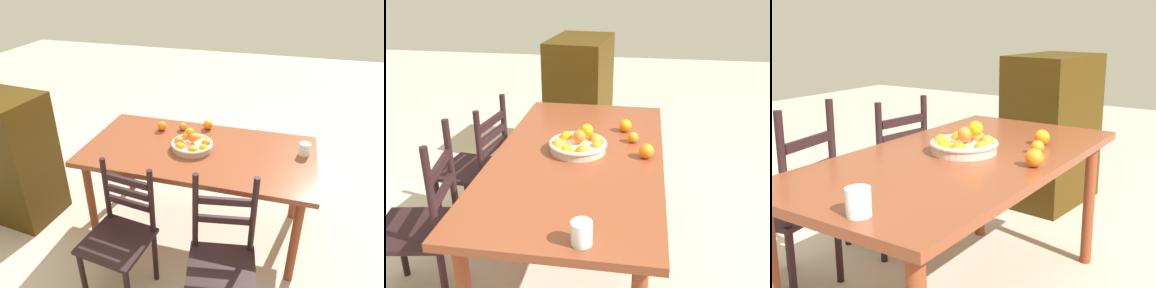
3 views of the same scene
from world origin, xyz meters
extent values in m
plane|color=#BDA895|center=(0.00, 0.00, 0.00)|extent=(12.00, 12.00, 0.00)
cube|color=brown|center=(0.00, 0.00, 0.73)|extent=(1.69, 0.88, 0.04)
cylinder|color=brown|center=(0.75, -0.35, 0.35)|extent=(0.06, 0.06, 0.71)
cylinder|color=brown|center=(0.75, 0.35, 0.35)|extent=(0.06, 0.06, 0.71)
cube|color=black|center=(-0.35, 0.78, 0.43)|extent=(0.45, 0.45, 0.03)
cylinder|color=black|center=(-0.21, 0.98, 0.21)|extent=(0.04, 0.04, 0.41)
cylinder|color=black|center=(-0.15, 0.65, 0.21)|extent=(0.04, 0.04, 0.41)
cylinder|color=black|center=(-0.48, 0.59, 0.21)|extent=(0.04, 0.04, 0.41)
cylinder|color=black|center=(-0.15, 0.65, 0.70)|extent=(0.04, 0.04, 0.52)
cylinder|color=black|center=(-0.48, 0.59, 0.70)|extent=(0.04, 0.04, 0.52)
cube|color=black|center=(-0.32, 0.62, 0.65)|extent=(0.30, 0.07, 0.04)
cube|color=black|center=(-0.32, 0.62, 0.79)|extent=(0.30, 0.07, 0.04)
cube|color=black|center=(0.33, 0.75, 0.44)|extent=(0.44, 0.44, 0.03)
cylinder|color=black|center=(0.52, 0.89, 0.21)|extent=(0.04, 0.04, 0.42)
cylinder|color=black|center=(0.18, 0.94, 0.21)|extent=(0.04, 0.04, 0.42)
cylinder|color=black|center=(0.47, 0.56, 0.21)|extent=(0.04, 0.04, 0.42)
cylinder|color=black|center=(0.14, 0.61, 0.21)|extent=(0.04, 0.04, 0.42)
cylinder|color=black|center=(0.47, 0.56, 0.68)|extent=(0.04, 0.04, 0.46)
cylinder|color=black|center=(0.14, 0.61, 0.68)|extent=(0.04, 0.04, 0.46)
cube|color=black|center=(0.30, 0.58, 0.61)|extent=(0.30, 0.06, 0.04)
cube|color=black|center=(0.30, 0.58, 0.70)|extent=(0.30, 0.06, 0.04)
cube|color=black|center=(0.30, 0.58, 0.78)|extent=(0.30, 0.06, 0.04)
cube|color=#392608|center=(1.57, 0.23, 0.54)|extent=(0.76, 0.53, 1.09)
cylinder|color=beige|center=(0.05, 0.01, 0.77)|extent=(0.30, 0.30, 0.04)
torus|color=beige|center=(0.05, 0.01, 0.79)|extent=(0.31, 0.31, 0.02)
sphere|color=orange|center=(0.15, 0.00, 0.78)|extent=(0.08, 0.08, 0.08)
sphere|color=orange|center=(0.12, 0.08, 0.78)|extent=(0.08, 0.08, 0.08)
sphere|color=orange|center=(0.01, 0.11, 0.78)|extent=(0.08, 0.08, 0.08)
sphere|color=orange|center=(-0.05, 0.05, 0.78)|extent=(0.07, 0.07, 0.07)
sphere|color=orange|center=(-0.05, -0.03, 0.78)|extent=(0.07, 0.07, 0.07)
sphere|color=orange|center=(0.03, -0.10, 0.78)|extent=(0.07, 0.07, 0.07)
sphere|color=orange|center=(0.12, -0.07, 0.78)|extent=(0.08, 0.08, 0.08)
sphere|color=orange|center=(0.08, -0.03, 0.86)|extent=(0.07, 0.07, 0.07)
sphere|color=orange|center=(0.04, 0.00, 0.83)|extent=(0.07, 0.07, 0.07)
sphere|color=orange|center=(0.02, -0.35, 0.78)|extent=(0.08, 0.08, 0.08)
sphere|color=orange|center=(0.37, -0.23, 0.78)|extent=(0.07, 0.07, 0.07)
sphere|color=orange|center=(0.21, -0.28, 0.78)|extent=(0.06, 0.06, 0.06)
cylinder|color=silver|center=(-0.75, -0.13, 0.79)|extent=(0.08, 0.08, 0.09)
camera|label=1|loc=(-0.58, 2.19, 2.01)|focal=32.69mm
camera|label=2|loc=(-2.01, -0.32, 1.69)|focal=39.93mm
camera|label=3|loc=(-1.77, -1.18, 1.33)|focal=46.57mm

